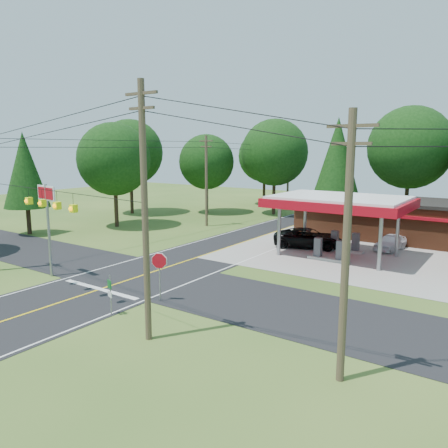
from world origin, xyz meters
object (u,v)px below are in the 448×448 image
Objects in this scene: sedan_car at (390,242)px; big_stop_sign at (47,209)px; octagonal_stop_sign at (159,265)px; suv_car at (308,238)px; gas_canopy at (339,204)px.

sedan_car is 27.43m from big_stop_sign.
octagonal_stop_sign is at bearing -101.40° from sedan_car.
octagonal_stop_sign is at bearing 156.73° from suv_car.
big_stop_sign is at bearing -120.16° from sedan_car.
suv_car is 2.10× the size of octagonal_stop_sign.
gas_canopy is 1.76× the size of suv_car.
gas_canopy reaches higher than octagonal_stop_sign.
suv_car is at bearing -144.93° from sedan_car.
gas_canopy is 16.77m from octagonal_stop_sign.
suv_car is at bearing 154.70° from gas_canopy.
octagonal_stop_sign is at bearing -105.69° from gas_canopy.
big_stop_sign is at bearing -130.16° from gas_canopy.
big_stop_sign is at bearing -176.52° from octagonal_stop_sign.
octagonal_stop_sign is (-7.50, -20.59, 1.49)m from sedan_car.
octagonal_stop_sign reaches higher than sedan_car.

